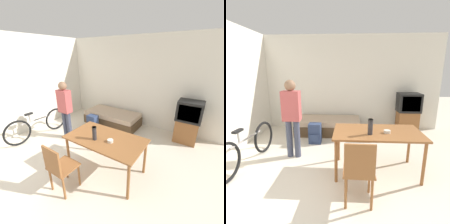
% 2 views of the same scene
% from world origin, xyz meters
% --- Properties ---
extents(ground_plane, '(20.00, 20.00, 0.00)m').
position_xyz_m(ground_plane, '(0.00, 0.00, 0.00)').
color(ground_plane, beige).
extents(wall_back, '(5.54, 0.06, 2.70)m').
position_xyz_m(wall_back, '(0.00, 3.54, 1.35)').
color(wall_back, silver).
rests_on(wall_back, ground_plane).
extents(wall_left, '(0.06, 4.51, 2.70)m').
position_xyz_m(wall_left, '(-2.30, 1.75, 1.35)').
color(wall_left, silver).
rests_on(wall_left, ground_plane).
extents(daybed, '(1.77, 0.84, 0.42)m').
position_xyz_m(daybed, '(-0.39, 3.01, 0.21)').
color(daybed, '#4C3823').
rests_on(daybed, ground_plane).
extents(tv, '(0.58, 0.46, 1.12)m').
position_xyz_m(tv, '(1.80, 3.15, 0.59)').
color(tv, brown).
rests_on(tv, ground_plane).
extents(dining_table, '(1.45, 0.81, 0.74)m').
position_xyz_m(dining_table, '(0.65, 1.15, 0.66)').
color(dining_table, brown).
rests_on(dining_table, ground_plane).
extents(wooden_chair, '(0.41, 0.41, 0.91)m').
position_xyz_m(wooden_chair, '(0.31, 0.33, 0.52)').
color(wooden_chair, brown).
rests_on(wooden_chair, ground_plane).
extents(bicycle, '(0.18, 1.75, 0.76)m').
position_xyz_m(bicycle, '(-1.69, 1.23, 0.34)').
color(bicycle, black).
rests_on(bicycle, ground_plane).
extents(person_standing, '(0.34, 0.21, 1.56)m').
position_xyz_m(person_standing, '(-0.94, 1.59, 0.90)').
color(person_standing, '#3D4256').
rests_on(person_standing, ground_plane).
extents(thermos_flask, '(0.08, 0.08, 0.25)m').
position_xyz_m(thermos_flask, '(0.51, 1.00, 0.88)').
color(thermos_flask, '#2D2D33').
rests_on(thermos_flask, dining_table).
extents(mate_bowl, '(0.11, 0.11, 0.05)m').
position_xyz_m(mate_bowl, '(0.80, 1.09, 0.76)').
color(mate_bowl, beige).
rests_on(mate_bowl, dining_table).
extents(backpack, '(0.29, 0.24, 0.49)m').
position_xyz_m(backpack, '(-0.63, 2.29, 0.24)').
color(backpack, navy).
rests_on(backpack, ground_plane).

